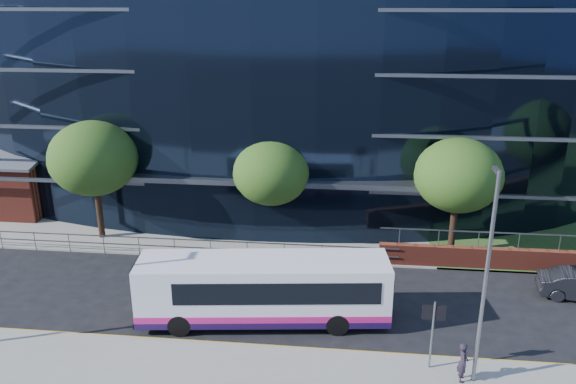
# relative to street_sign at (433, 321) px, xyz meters

# --- Properties ---
(ground) EXTENTS (200.00, 200.00, 0.00)m
(ground) POSITION_rel_street_sign_xyz_m (-4.50, 1.59, -2.15)
(ground) COLOR black
(ground) RESTS_ON ground
(kerb) EXTENTS (80.00, 0.25, 0.16)m
(kerb) POSITION_rel_street_sign_xyz_m (-4.50, 0.59, -2.07)
(kerb) COLOR gray
(kerb) RESTS_ON ground
(yellow_line_outer) EXTENTS (80.00, 0.08, 0.01)m
(yellow_line_outer) POSITION_rel_street_sign_xyz_m (-4.50, 0.79, -2.14)
(yellow_line_outer) COLOR gold
(yellow_line_outer) RESTS_ON ground
(yellow_line_inner) EXTENTS (80.00, 0.08, 0.01)m
(yellow_line_inner) POSITION_rel_street_sign_xyz_m (-4.50, 0.94, -2.14)
(yellow_line_inner) COLOR gold
(yellow_line_inner) RESTS_ON ground
(far_forecourt) EXTENTS (50.00, 8.00, 0.10)m
(far_forecourt) POSITION_rel_street_sign_xyz_m (-10.50, 12.59, -2.10)
(far_forecourt) COLOR gray
(far_forecourt) RESTS_ON ground
(glass_office) EXTENTS (44.00, 23.10, 16.00)m
(glass_office) POSITION_rel_street_sign_xyz_m (-8.50, 22.44, 5.85)
(glass_office) COLOR black
(glass_office) RESTS_ON ground
(guard_railings) EXTENTS (24.00, 0.05, 1.10)m
(guard_railings) POSITION_rel_street_sign_xyz_m (-12.50, 8.59, -1.33)
(guard_railings) COLOR slate
(guard_railings) RESTS_ON ground
(street_sign) EXTENTS (0.85, 0.09, 2.80)m
(street_sign) POSITION_rel_street_sign_xyz_m (0.00, 0.00, 0.00)
(street_sign) COLOR slate
(street_sign) RESTS_ON pavement_near
(tree_far_a) EXTENTS (4.95, 4.95, 6.98)m
(tree_far_a) POSITION_rel_street_sign_xyz_m (-17.50, 10.59, 2.71)
(tree_far_a) COLOR black
(tree_far_a) RESTS_ON ground
(tree_far_b) EXTENTS (4.29, 4.29, 6.05)m
(tree_far_b) POSITION_rel_street_sign_xyz_m (-7.50, 11.09, 2.06)
(tree_far_b) COLOR black
(tree_far_b) RESTS_ON ground
(tree_far_c) EXTENTS (4.62, 4.62, 6.51)m
(tree_far_c) POSITION_rel_street_sign_xyz_m (2.50, 10.59, 2.39)
(tree_far_c) COLOR black
(tree_far_c) RESTS_ON ground
(tree_dist_e) EXTENTS (4.62, 4.62, 6.51)m
(tree_dist_e) POSITION_rel_street_sign_xyz_m (19.50, 41.59, 2.39)
(tree_dist_e) COLOR black
(tree_dist_e) RESTS_ON ground
(streetlight_east) EXTENTS (0.15, 0.77, 8.00)m
(streetlight_east) POSITION_rel_street_sign_xyz_m (1.50, -0.59, 2.29)
(streetlight_east) COLOR slate
(streetlight_east) RESTS_ON pavement_near
(city_bus) EXTENTS (10.95, 3.71, 2.91)m
(city_bus) POSITION_rel_street_sign_xyz_m (-6.63, 2.76, -0.61)
(city_bus) COLOR white
(city_bus) RESTS_ON ground
(pedestrian) EXTENTS (0.40, 0.58, 1.53)m
(pedestrian) POSITION_rel_street_sign_xyz_m (1.06, -0.65, -1.23)
(pedestrian) COLOR black
(pedestrian) RESTS_ON pavement_near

